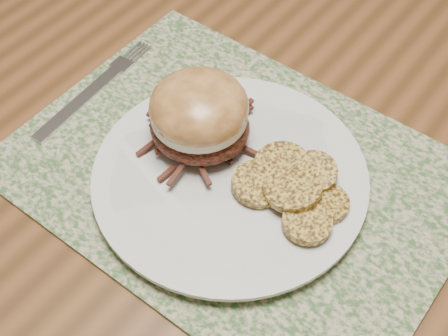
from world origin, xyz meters
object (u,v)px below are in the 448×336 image
at_px(dining_table, 173,128).
at_px(pork_sandwich, 199,115).
at_px(dinner_plate, 230,178).
at_px(fork, 95,88).

height_order(dining_table, pork_sandwich, pork_sandwich).
height_order(dining_table, dinner_plate, dinner_plate).
height_order(pork_sandwich, fork, pork_sandwich).
distance_m(dining_table, fork, 0.12).
bearing_deg(dinner_plate, pork_sandwich, 162.43).
bearing_deg(dinner_plate, fork, 176.23).
bearing_deg(pork_sandwich, dining_table, 133.54).
distance_m(pork_sandwich, fork, 0.16).
bearing_deg(fork, pork_sandwich, -2.62).
height_order(dinner_plate, fork, dinner_plate).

